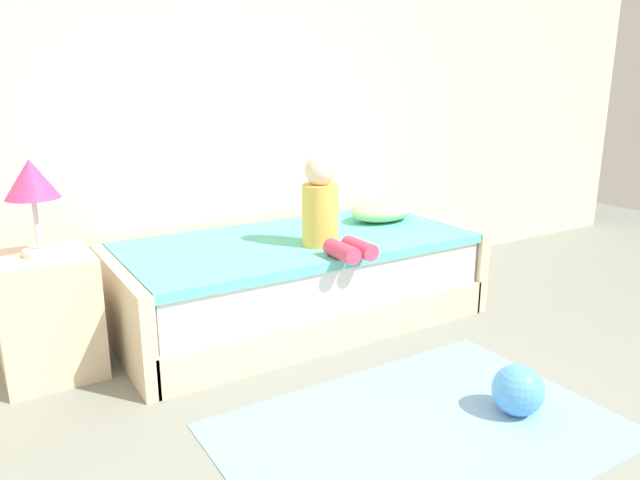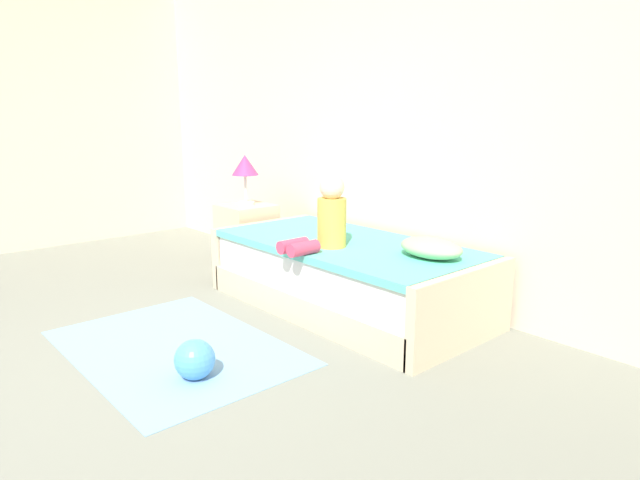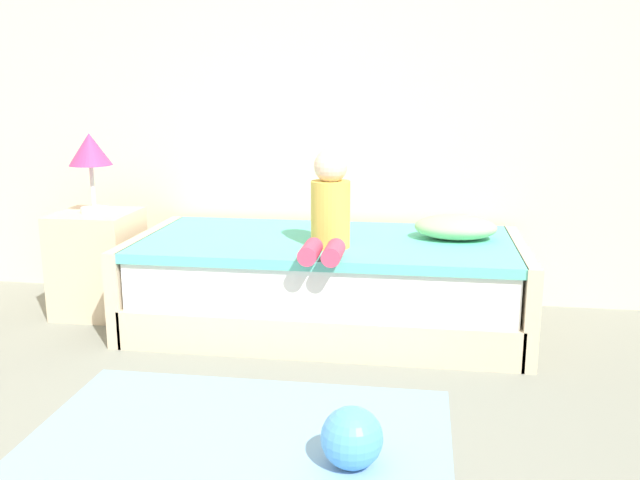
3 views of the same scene
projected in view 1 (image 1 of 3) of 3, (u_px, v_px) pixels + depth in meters
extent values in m
cube|color=beige|center=(258.00, 70.00, 3.74)|extent=(7.20, 0.10, 2.90)
cube|color=beige|center=(298.00, 303.00, 3.57)|extent=(2.00, 1.00, 0.20)
cube|color=white|center=(298.00, 267.00, 3.51)|extent=(1.94, 0.94, 0.25)
cube|color=#59C6B2|center=(297.00, 243.00, 3.47)|extent=(1.98, 0.98, 0.05)
cube|color=beige|center=(122.00, 314.00, 3.01)|extent=(0.07, 1.00, 0.50)
cube|color=beige|center=(429.00, 254.00, 4.04)|extent=(0.07, 1.00, 0.50)
cube|color=beige|center=(48.00, 315.00, 2.87)|extent=(0.44, 0.44, 0.60)
cylinder|color=silver|center=(40.00, 252.00, 2.79)|extent=(0.15, 0.15, 0.03)
cylinder|color=silver|center=(37.00, 224.00, 2.75)|extent=(0.02, 0.02, 0.24)
cone|color=#E5387A|center=(31.00, 179.00, 2.70)|extent=(0.24, 0.24, 0.18)
cylinder|color=gold|center=(320.00, 215.00, 3.29)|extent=(0.20, 0.20, 0.34)
sphere|color=beige|center=(320.00, 171.00, 3.23)|extent=(0.17, 0.17, 0.17)
cylinder|color=#D83F60|center=(342.00, 251.00, 3.05)|extent=(0.09, 0.22, 0.09)
cylinder|color=#D83F60|center=(359.00, 248.00, 3.10)|extent=(0.09, 0.22, 0.09)
ellipsoid|color=#99CC8C|center=(382.00, 211.00, 3.87)|extent=(0.44, 0.30, 0.13)
sphere|color=#4C99E5|center=(518.00, 390.00, 2.56)|extent=(0.22, 0.22, 0.22)
cube|color=#7AA8CC|center=(422.00, 431.00, 2.44)|extent=(1.60, 1.10, 0.01)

